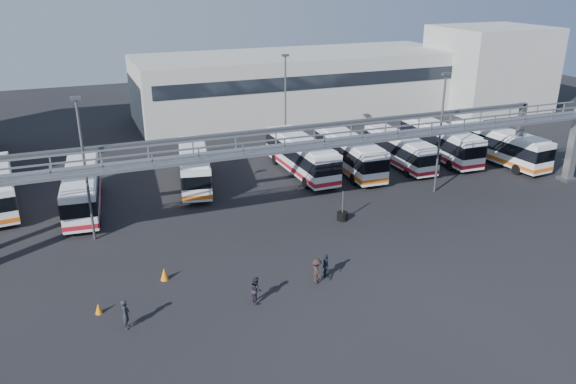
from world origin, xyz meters
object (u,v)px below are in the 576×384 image
object	(u,v)px
cone_left	(98,308)
cone_right	(164,274)
bus_6	(349,152)
pedestrian_a	(126,314)
tire_stack	(342,215)
bus_3	(194,166)
bus_7	(399,149)
bus_5	(301,154)
pedestrian_d	(326,266)
light_pole_left	(84,163)
light_pole_mid	(441,127)
pedestrian_b	(256,290)
bus_9	(499,144)
bus_1	(82,188)
bus_8	(440,140)
light_pole_back	(285,99)
pedestrian_c	(317,271)

from	to	relation	value
cone_left	cone_right	size ratio (longest dim) A/B	0.80
bus_6	pedestrian_a	bearing A→B (deg)	-138.72
tire_stack	bus_3	bearing A→B (deg)	126.68
bus_3	bus_7	bearing A→B (deg)	4.85
bus_5	pedestrian_d	xyz separation A→B (m)	(-6.02, -18.32, -1.13)
light_pole_left	pedestrian_a	size ratio (longest dim) A/B	5.97
light_pole_mid	pedestrian_b	distance (m)	23.26
pedestrian_d	pedestrian_b	bearing A→B (deg)	111.89
light_pole_mid	cone_left	world-z (taller)	light_pole_mid
bus_9	cone_left	xyz separation A→B (m)	(-38.98, -13.41, -1.55)
cone_right	tire_stack	bearing A→B (deg)	15.79
pedestrian_a	cone_left	distance (m)	2.43
bus_3	bus_5	world-z (taller)	bus_5
bus_1	bus_8	world-z (taller)	bus_8
light_pole_left	light_pole_mid	bearing A→B (deg)	-2.05
bus_1	bus_9	world-z (taller)	bus_9
light_pole_back	bus_8	size ratio (longest dim) A/B	0.91
cone_right	bus_7	bearing A→B (deg)	28.68
bus_1	bus_8	size ratio (longest dim) A/B	0.99
pedestrian_b	bus_8	bearing A→B (deg)	-56.40
pedestrian_c	pedestrian_d	size ratio (longest dim) A/B	1.05
bus_9	pedestrian_d	world-z (taller)	bus_9
pedestrian_c	pedestrian_a	bearing A→B (deg)	89.54
bus_6	bus_9	xyz separation A→B (m)	(15.02, -3.07, -0.01)
bus_3	light_pole_mid	bearing A→B (deg)	-15.67
pedestrian_b	pedestrian_d	size ratio (longest dim) A/B	1.03
bus_6	cone_right	size ratio (longest dim) A/B	14.20
bus_6	tire_stack	xyz separation A→B (m)	(-5.68, -10.10, -1.48)
cone_left	bus_9	bearing A→B (deg)	18.99
pedestrian_b	bus_6	bearing A→B (deg)	-42.04
bus_7	pedestrian_d	world-z (taller)	bus_7
bus_1	bus_9	bearing A→B (deg)	1.54
pedestrian_b	bus_3	bearing A→B (deg)	-5.17
bus_3	bus_8	size ratio (longest dim) A/B	0.97
bus_7	pedestrian_a	xyz separation A→B (m)	(-28.05, -18.19, -0.84)
light_pole_left	light_pole_back	bearing A→B (deg)	34.99
light_pole_back	cone_left	distance (m)	31.88
bus_7	bus_8	xyz separation A→B (m)	(5.02, 0.41, 0.19)
light_pole_left	pedestrian_b	xyz separation A→B (m)	(8.09, -11.97, -4.92)
light_pole_left	bus_1	bearing A→B (deg)	93.54
light_pole_left	pedestrian_d	bearing A→B (deg)	-39.86
pedestrian_b	tire_stack	xyz separation A→B (m)	(9.77, 8.47, -0.41)
light_pole_mid	pedestrian_a	bearing A→B (deg)	-158.16
bus_1	pedestrian_c	xyz separation A→B (m)	(12.54, -17.16, -1.02)
pedestrian_c	cone_left	size ratio (longest dim) A/B	2.58
bus_3	bus_6	xyz separation A→B (m)	(14.43, -1.65, 0.09)
light_pole_back	tire_stack	bearing A→B (deg)	-96.99
light_pole_left	bus_8	world-z (taller)	light_pole_left
pedestrian_d	cone_right	world-z (taller)	pedestrian_d
bus_6	pedestrian_d	size ratio (longest dim) A/B	7.22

